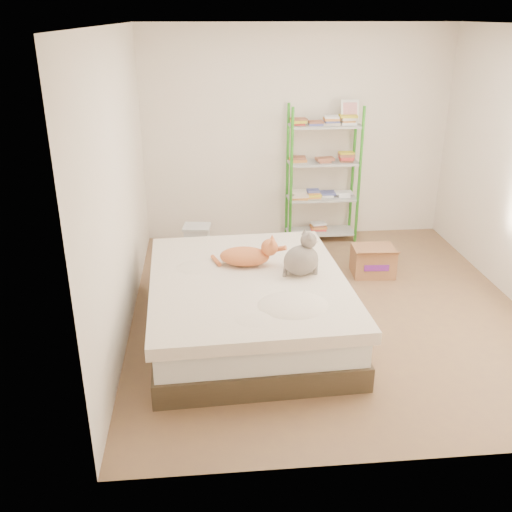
{
  "coord_description": "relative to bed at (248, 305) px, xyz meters",
  "views": [
    {
      "loc": [
        -1.17,
        -4.89,
        2.68
      ],
      "look_at": [
        -0.72,
        -0.07,
        0.62
      ],
      "focal_mm": 40.0,
      "sensor_mm": 36.0,
      "label": 1
    }
  ],
  "objects": [
    {
      "name": "room",
      "position": [
        0.82,
        0.37,
        1.03
      ],
      "size": [
        3.81,
        4.21,
        2.61
      ],
      "color": "olive",
      "rests_on": "ground"
    },
    {
      "name": "white_bin",
      "position": [
        -0.46,
        1.89,
        -0.09
      ],
      "size": [
        0.35,
        0.31,
        0.36
      ],
      "rotation": [
        0.0,
        0.0,
        -0.12
      ],
      "color": "silver",
      "rests_on": "ground"
    },
    {
      "name": "grey_cat",
      "position": [
        0.47,
        0.03,
        0.47
      ],
      "size": [
        0.42,
        0.38,
        0.39
      ],
      "primitive_type": null,
      "rotation": [
        0.0,
        0.0,
        1.89
      ],
      "color": "gray",
      "rests_on": "bed"
    },
    {
      "name": "orange_cat",
      "position": [
        -0.01,
        0.28,
        0.38
      ],
      "size": [
        0.58,
        0.37,
        0.22
      ],
      "primitive_type": null,
      "rotation": [
        0.0,
        0.0,
        -0.16
      ],
      "color": "#F18F4D",
      "rests_on": "bed"
    },
    {
      "name": "cardboard_box",
      "position": [
        1.48,
        1.12,
        -0.11
      ],
      "size": [
        0.47,
        0.46,
        0.37
      ],
      "rotation": [
        0.0,
        0.0,
        -0.06
      ],
      "color": "olive",
      "rests_on": "ground"
    },
    {
      "name": "bed",
      "position": [
        0.0,
        0.0,
        0.0
      ],
      "size": [
        1.79,
        2.2,
        0.54
      ],
      "rotation": [
        0.0,
        0.0,
        0.04
      ],
      "color": "#423625",
      "rests_on": "ground"
    },
    {
      "name": "shelf_unit",
      "position": [
        1.12,
        2.25,
        0.62
      ],
      "size": [
        0.88,
        0.36,
        1.74
      ],
      "color": "green",
      "rests_on": "ground"
    }
  ]
}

